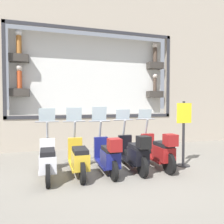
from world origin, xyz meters
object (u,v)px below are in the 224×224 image
shop_sign_post (184,131)px  scooter_navy_2 (108,155)px  scooter_red_0 (159,151)px  scooter_black_1 (134,153)px  scooter_yellow_3 (79,158)px  scooter_white_4 (48,160)px

shop_sign_post → scooter_navy_2: bearing=91.0°
scooter_red_0 → scooter_black_1: (-0.00, 0.71, -0.01)m
scooter_yellow_3 → scooter_black_1: bearing=-92.5°
scooter_navy_2 → scooter_yellow_3: size_ratio=1.00×
scooter_black_1 → scooter_navy_2: 0.71m
scooter_black_1 → scooter_yellow_3: 1.42m
scooter_white_4 → scooter_red_0: bearing=-91.2°
scooter_navy_2 → scooter_yellow_3: bearing=84.7°
scooter_black_1 → shop_sign_post: (0.03, -1.48, 0.50)m
scooter_red_0 → scooter_black_1: bearing=90.3°
scooter_red_0 → scooter_white_4: scooter_white_4 is taller
scooter_navy_2 → scooter_black_1: bearing=-89.6°
scooter_red_0 → scooter_navy_2: size_ratio=1.01×
scooter_black_1 → scooter_yellow_3: size_ratio=1.00×
scooter_red_0 → scooter_yellow_3: bearing=88.4°
scooter_yellow_3 → shop_sign_post: shop_sign_post is taller
scooter_white_4 → scooter_yellow_3: bearing=-90.1°
scooter_yellow_3 → shop_sign_post: size_ratio=1.00×
scooter_navy_2 → scooter_yellow_3: scooter_navy_2 is taller
scooter_red_0 → scooter_white_4: bearing=88.8°
scooter_black_1 → shop_sign_post: 1.56m
scooter_white_4 → shop_sign_post: shop_sign_post is taller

